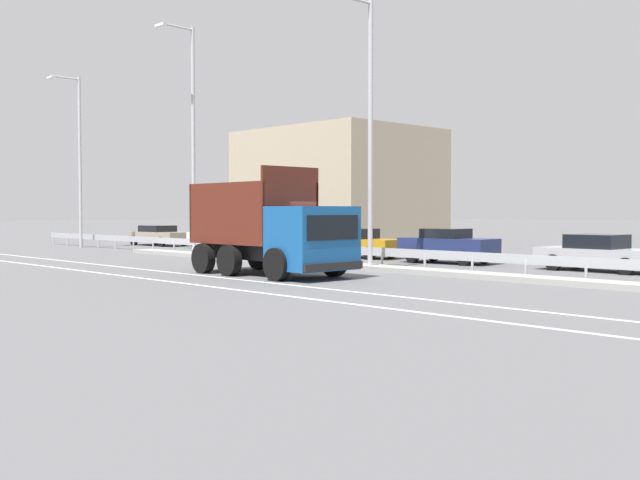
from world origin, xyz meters
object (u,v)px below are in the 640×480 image
object	(u,v)px
parked_car_2	(283,239)
parked_car_3	(355,243)
street_lamp_0	(78,155)
parked_car_0	(159,235)
street_lamp_2	(367,120)
parked_car_5	(599,253)
street_lamp_1	(191,132)
parked_car_1	(221,236)
dump_truck	(283,239)
parked_car_4	(448,245)
median_road_sign	(289,232)

from	to	relation	value
parked_car_2	parked_car_3	xyz separation A→B (m)	(5.73, -0.50, 0.02)
street_lamp_0	parked_car_0	distance (m)	7.04
street_lamp_2	parked_car_5	xyz separation A→B (m)	(6.18, 5.73, -4.83)
street_lamp_1	parked_car_1	xyz separation A→B (m)	(-4.89, 5.32, -5.22)
parked_car_5	parked_car_2	bearing A→B (deg)	-89.14
parked_car_3	dump_truck	bearing A→B (deg)	25.62
street_lamp_2	parked_car_3	bearing A→B (deg)	136.49
street_lamp_2	parked_car_2	size ratio (longest dim) A/B	2.41
street_lamp_1	parked_car_3	distance (m)	9.47
parked_car_2	parked_car_3	world-z (taller)	parked_car_3
street_lamp_2	parked_car_0	xyz separation A→B (m)	(-22.68, 5.24, -4.84)
parked_car_0	parked_car_3	distance (m)	17.16
street_lamp_2	parked_car_1	world-z (taller)	street_lamp_2
dump_truck	parked_car_2	bearing A→B (deg)	-129.99
parked_car_4	median_road_sign	bearing A→B (deg)	-46.86
street_lamp_1	parked_car_5	world-z (taller)	street_lamp_1
median_road_sign	street_lamp_1	xyz separation A→B (m)	(-7.01, -0.04, 4.65)
median_road_sign	street_lamp_0	distance (m)	19.09
dump_truck	parked_car_4	distance (m)	9.13
street_lamp_1	parked_car_2	world-z (taller)	street_lamp_1
street_lamp_0	parked_car_4	size ratio (longest dim) A/B	2.45
street_lamp_1	parked_car_2	size ratio (longest dim) A/B	2.67
median_road_sign	parked_car_0	distance (m)	18.77
street_lamp_0	parked_car_5	size ratio (longest dim) A/B	2.30
parked_car_2	parked_car_4	xyz separation A→B (m)	(11.09, -0.53, 0.07)
street_lamp_2	parked_car_0	bearing A→B (deg)	166.98
dump_truck	street_lamp_0	size ratio (longest dim) A/B	0.63
dump_truck	street_lamp_1	bearing A→B (deg)	-108.85
dump_truck	parked_car_3	distance (m)	10.60
street_lamp_0	parked_car_2	size ratio (longest dim) A/B	2.46
parked_car_1	parked_car_0	bearing A→B (deg)	90.64
dump_truck	parked_car_2	world-z (taller)	dump_truck
median_road_sign	street_lamp_0	size ratio (longest dim) A/B	0.24
dump_truck	parked_car_5	xyz separation A→B (m)	(6.35, 9.64, -0.57)
street_lamp_0	street_lamp_1	world-z (taller)	street_lamp_1
dump_truck	median_road_sign	distance (m)	6.08
parked_car_0	parked_car_5	world-z (taller)	parked_car_5
street_lamp_0	parked_car_1	size ratio (longest dim) A/B	2.32
parked_car_3	parked_car_0	bearing A→B (deg)	-94.74
median_road_sign	parked_car_2	xyz separation A→B (m)	(-6.66, 5.47, -0.64)
median_road_sign	parked_car_5	world-z (taller)	median_road_sign
dump_truck	street_lamp_2	distance (m)	5.77
median_road_sign	parked_car_3	bearing A→B (deg)	100.61
median_road_sign	parked_car_3	world-z (taller)	median_road_sign
parked_car_3	median_road_sign	bearing A→B (deg)	5.89
parked_car_1	street_lamp_2	bearing A→B (deg)	-110.86
median_road_sign	street_lamp_1	bearing A→B (deg)	-179.71
street_lamp_0	parked_car_3	world-z (taller)	street_lamp_0
street_lamp_0	parked_car_1	distance (m)	9.86
street_lamp_1	parked_car_1	distance (m)	8.91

